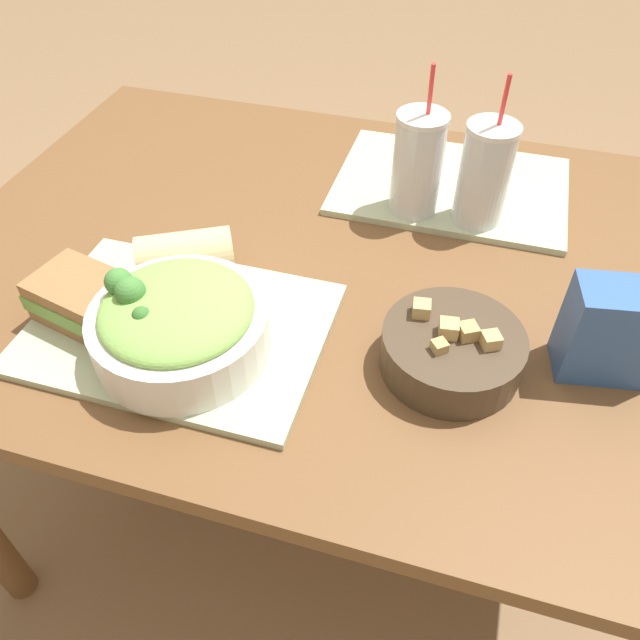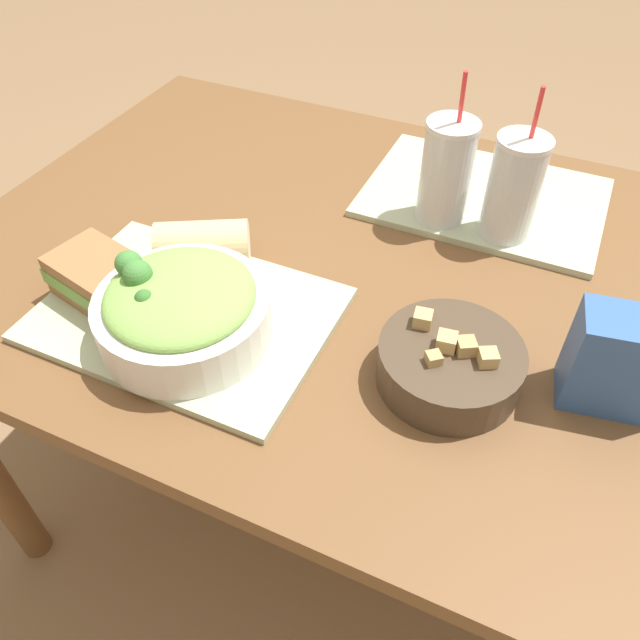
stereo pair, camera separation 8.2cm
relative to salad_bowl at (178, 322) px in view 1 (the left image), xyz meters
name	(u,v)px [view 1 (the left image)]	position (x,y,z in m)	size (l,w,h in m)	color
ground_plane	(330,493)	(0.14, 0.26, -0.80)	(12.00, 12.00, 0.00)	#846647
dining_table	(334,300)	(0.14, 0.26, -0.16)	(1.29, 0.93, 0.74)	brown
tray_near	(179,328)	(-0.03, 0.04, -0.05)	(0.41, 0.30, 0.01)	#B2BC99
tray_far	(451,186)	(0.29, 0.51, -0.05)	(0.41, 0.30, 0.01)	#B2BC99
salad_bowl	(178,322)	(0.00, 0.00, 0.00)	(0.24, 0.24, 0.11)	white
soup_bowl	(452,349)	(0.35, 0.08, -0.03)	(0.19, 0.19, 0.08)	#473828
sandwich_near	(82,298)	(-0.16, 0.02, -0.02)	(0.15, 0.12, 0.06)	olive
baguette_near	(187,254)	(-0.06, 0.15, -0.01)	(0.16, 0.13, 0.07)	#DBBC84
drink_cup_dark	(417,167)	(0.24, 0.41, 0.03)	(0.08, 0.08, 0.25)	silver
drink_cup_red	(484,177)	(0.35, 0.41, 0.03)	(0.08, 0.08, 0.25)	silver
chip_bag	(612,331)	(0.54, 0.13, 0.01)	(0.13, 0.09, 0.14)	#335BA3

